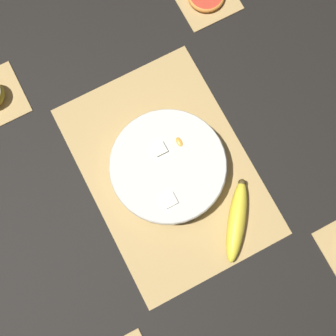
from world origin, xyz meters
TOP-DOWN VIEW (x-y plane):
  - ground_plane at (0.00, 0.00)m, footprint 6.00×6.00m
  - bamboo_mat_center at (-0.00, 0.00)m, footprint 0.51×0.35m
  - fruit_salad_bowl at (0.00, 0.00)m, footprint 0.26×0.26m
  - whole_banana at (-0.17, -0.08)m, footprint 0.17×0.14m

SIDE VIEW (x-z plane):
  - ground_plane at x=0.00m, z-range 0.00..0.00m
  - bamboo_mat_center at x=0.00m, z-range 0.00..0.01m
  - whole_banana at x=-0.17m, z-range 0.01..0.04m
  - fruit_salad_bowl at x=0.00m, z-range 0.01..0.07m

